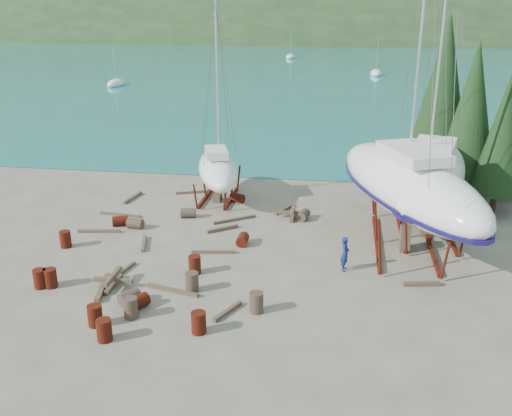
# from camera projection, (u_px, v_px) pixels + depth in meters

# --- Properties ---
(ground) EXTENTS (600.00, 600.00, 0.00)m
(ground) POSITION_uv_depth(u_px,v_px,m) (234.00, 269.00, 27.29)
(ground) COLOR #62574D
(ground) RESTS_ON ground
(bay_water) EXTENTS (700.00, 700.00, 0.00)m
(bay_water) POSITION_uv_depth(u_px,v_px,m) (340.00, 25.00, 320.08)
(bay_water) COLOR teal
(bay_water) RESTS_ON ground
(far_hill) EXTENTS (800.00, 360.00, 110.00)m
(far_hill) POSITION_uv_depth(u_px,v_px,m) (340.00, 25.00, 324.73)
(far_hill) COLOR #20381C
(far_hill) RESTS_ON ground
(far_house_left) EXTENTS (6.60, 5.60, 5.60)m
(far_house_left) POSITION_uv_depth(u_px,v_px,m) (172.00, 29.00, 211.57)
(far_house_left) COLOR beige
(far_house_left) RESTS_ON ground
(far_house_center) EXTENTS (6.60, 5.60, 5.60)m
(far_house_center) POSITION_uv_depth(u_px,v_px,m) (279.00, 29.00, 205.79)
(far_house_center) COLOR beige
(far_house_center) RESTS_ON ground
(far_house_right) EXTENTS (6.60, 5.60, 5.60)m
(far_house_right) POSITION_uv_depth(u_px,v_px,m) (421.00, 30.00, 198.57)
(far_house_right) COLOR beige
(far_house_right) RESTS_ON ground
(cypress_near_right) EXTENTS (3.60, 3.60, 10.00)m
(cypress_near_right) POSITION_uv_depth(u_px,v_px,m) (472.00, 111.00, 34.67)
(cypress_near_right) COLOR black
(cypress_near_right) RESTS_ON ground
(cypress_mid_right) EXTENTS (3.06, 3.06, 8.50)m
(cypress_mid_right) POSITION_uv_depth(u_px,v_px,m) (504.00, 133.00, 32.89)
(cypress_mid_right) COLOR black
(cypress_mid_right) RESTS_ON ground
(cypress_back_left) EXTENTS (4.14, 4.14, 11.50)m
(cypress_back_left) POSITION_uv_depth(u_px,v_px,m) (443.00, 92.00, 36.45)
(cypress_back_left) COLOR black
(cypress_back_left) RESTS_ON ground
(moored_boat_left) EXTENTS (2.00, 5.00, 6.05)m
(moored_boat_left) POSITION_uv_depth(u_px,v_px,m) (116.00, 83.00, 87.26)
(moored_boat_left) COLOR white
(moored_boat_left) RESTS_ON ground
(moored_boat_mid) EXTENTS (2.00, 5.00, 6.05)m
(moored_boat_mid) POSITION_uv_depth(u_px,v_px,m) (376.00, 73.00, 100.08)
(moored_boat_mid) COLOR white
(moored_boat_mid) RESTS_ON ground
(moored_boat_far) EXTENTS (2.00, 5.00, 6.05)m
(moored_boat_far) POSITION_uv_depth(u_px,v_px,m) (291.00, 57.00, 130.56)
(moored_boat_far) COLOR white
(moored_boat_far) RESTS_ON ground
(large_sailboat_near) EXTENTS (8.72, 13.84, 21.03)m
(large_sailboat_near) POSITION_uv_depth(u_px,v_px,m) (409.00, 184.00, 28.82)
(large_sailboat_near) COLOR white
(large_sailboat_near) RESTS_ON ground
(large_sailboat_far) EXTENTS (6.54, 13.01, 19.76)m
(large_sailboat_far) POSITION_uv_depth(u_px,v_px,m) (429.00, 175.00, 30.83)
(large_sailboat_far) COLOR white
(large_sailboat_far) RESTS_ON ground
(small_sailboat_shore) EXTENTS (4.62, 8.02, 12.23)m
(small_sailboat_shore) POSITION_uv_depth(u_px,v_px,m) (218.00, 169.00, 36.32)
(small_sailboat_shore) COLOR white
(small_sailboat_shore) RESTS_ON ground
(worker) EXTENTS (0.46, 0.65, 1.70)m
(worker) POSITION_uv_depth(u_px,v_px,m) (345.00, 254.00, 26.93)
(worker) COLOR navy
(worker) RESTS_ON ground
(drum_0) EXTENTS (0.58, 0.58, 0.88)m
(drum_0) POSITION_uv_depth(u_px,v_px,m) (40.00, 279.00, 25.39)
(drum_0) COLOR #601910
(drum_0) RESTS_ON ground
(drum_1) EXTENTS (0.99, 1.05, 0.58)m
(drum_1) POSITION_uv_depth(u_px,v_px,m) (130.00, 297.00, 24.08)
(drum_1) COLOR #2D2823
(drum_1) RESTS_ON ground
(drum_2) EXTENTS (1.04, 0.88, 0.58)m
(drum_2) POSITION_uv_depth(u_px,v_px,m) (120.00, 221.00, 32.53)
(drum_2) COLOR #601910
(drum_2) RESTS_ON ground
(drum_3) EXTENTS (0.58, 0.58, 0.88)m
(drum_3) POSITION_uv_depth(u_px,v_px,m) (104.00, 330.00, 21.39)
(drum_3) COLOR #601910
(drum_3) RESTS_ON ground
(drum_4) EXTENTS (1.05, 0.91, 0.58)m
(drum_4) POSITION_uv_depth(u_px,v_px,m) (237.00, 198.00, 36.36)
(drum_4) COLOR #601910
(drum_4) RESTS_ON ground
(drum_5) EXTENTS (0.58, 0.58, 0.88)m
(drum_5) POSITION_uv_depth(u_px,v_px,m) (256.00, 302.00, 23.37)
(drum_5) COLOR #2D2823
(drum_5) RESTS_ON ground
(drum_6) EXTENTS (0.58, 0.88, 0.58)m
(drum_6) POSITION_uv_depth(u_px,v_px,m) (243.00, 240.00, 29.96)
(drum_6) COLOR #601910
(drum_6) RESTS_ON ground
(drum_7) EXTENTS (0.58, 0.58, 0.88)m
(drum_7) POSITION_uv_depth(u_px,v_px,m) (199.00, 323.00, 21.90)
(drum_7) COLOR #601910
(drum_7) RESTS_ON ground
(drum_8) EXTENTS (0.58, 0.58, 0.88)m
(drum_8) POSITION_uv_depth(u_px,v_px,m) (65.00, 239.00, 29.62)
(drum_8) COLOR #601910
(drum_8) RESTS_ON ground
(drum_9) EXTENTS (0.98, 0.74, 0.58)m
(drum_9) POSITION_uv_depth(u_px,v_px,m) (188.00, 213.00, 33.76)
(drum_9) COLOR #2D2823
(drum_9) RESTS_ON ground
(drum_10) EXTENTS (0.58, 0.58, 0.88)m
(drum_10) POSITION_uv_depth(u_px,v_px,m) (95.00, 315.00, 22.39)
(drum_10) COLOR #601910
(drum_10) RESTS_ON ground
(drum_11) EXTENTS (0.78, 0.99, 0.58)m
(drum_11) POSITION_uv_depth(u_px,v_px,m) (303.00, 215.00, 33.41)
(drum_11) COLOR #2D2823
(drum_11) RESTS_ON ground
(drum_12) EXTENTS (0.98, 1.05, 0.58)m
(drum_12) POSITION_uv_depth(u_px,v_px,m) (138.00, 302.00, 23.73)
(drum_12) COLOR #601910
(drum_12) RESTS_ON ground
(drum_13) EXTENTS (0.58, 0.58, 0.88)m
(drum_13) POSITION_uv_depth(u_px,v_px,m) (50.00, 278.00, 25.44)
(drum_13) COLOR #601910
(drum_13) RESTS_ON ground
(drum_14) EXTENTS (0.58, 0.58, 0.88)m
(drum_14) POSITION_uv_depth(u_px,v_px,m) (195.00, 265.00, 26.74)
(drum_14) COLOR #601910
(drum_14) RESTS_ON ground
(drum_15) EXTENTS (0.93, 0.67, 0.58)m
(drum_15) POSITION_uv_depth(u_px,v_px,m) (135.00, 223.00, 32.15)
(drum_15) COLOR #2D2823
(drum_15) RESTS_ON ground
(drum_16) EXTENTS (0.58, 0.58, 0.88)m
(drum_16) POSITION_uv_depth(u_px,v_px,m) (131.00, 308.00, 22.96)
(drum_16) COLOR #2D2823
(drum_16) RESTS_ON ground
(drum_17) EXTENTS (0.58, 0.58, 0.88)m
(drum_17) POSITION_uv_depth(u_px,v_px,m) (192.00, 282.00, 25.09)
(drum_17) COLOR #2D2823
(drum_17) RESTS_ON ground
(timber_1) EXTENTS (1.68, 0.50, 0.19)m
(timber_1) POSITION_uv_depth(u_px,v_px,m) (422.00, 284.00, 25.65)
(timber_1) COLOR brown
(timber_1) RESTS_ON ground
(timber_2) EXTENTS (0.52, 2.27, 0.19)m
(timber_2) POSITION_uv_depth(u_px,v_px,m) (133.00, 198.00, 37.01)
(timber_2) COLOR brown
(timber_2) RESTS_ON ground
(timber_3) EXTENTS (0.67, 2.48, 0.15)m
(timber_3) POSITION_uv_depth(u_px,v_px,m) (120.00, 273.00, 26.70)
(timber_3) COLOR brown
(timber_3) RESTS_ON ground
(timber_5) EXTENTS (2.53, 0.82, 0.16)m
(timber_5) POSITION_uv_depth(u_px,v_px,m) (173.00, 290.00, 25.12)
(timber_5) COLOR brown
(timber_5) RESTS_ON ground
(timber_6) EXTENTS (1.05, 1.85, 0.19)m
(timber_6) POSITION_uv_depth(u_px,v_px,m) (284.00, 209.00, 34.90)
(timber_6) COLOR brown
(timber_6) RESTS_ON ground
(timber_7) EXTENTS (0.94, 1.70, 0.17)m
(timber_7) POSITION_uv_depth(u_px,v_px,m) (228.00, 311.00, 23.39)
(timber_7) COLOR brown
(timber_7) RESTS_ON ground
(timber_8) EXTENTS (1.61, 1.33, 0.19)m
(timber_8) POSITION_uv_depth(u_px,v_px,m) (223.00, 229.00, 31.89)
(timber_8) COLOR brown
(timber_8) RESTS_ON ground
(timber_9) EXTENTS (2.12, 0.90, 0.15)m
(timber_9) POSITION_uv_depth(u_px,v_px,m) (193.00, 192.00, 38.13)
(timber_9) COLOR brown
(timber_9) RESTS_ON ground
(timber_10) EXTENTS (2.28, 1.72, 0.16)m
(timber_10) POSITION_uv_depth(u_px,v_px,m) (235.00, 220.00, 33.30)
(timber_10) COLOR brown
(timber_10) RESTS_ON ground
(timber_11) EXTENTS (2.22, 0.49, 0.15)m
(timber_11) POSITION_uv_depth(u_px,v_px,m) (214.00, 252.00, 28.98)
(timber_11) COLOR brown
(timber_11) RESTS_ON ground
(timber_12) EXTENTS (0.71, 1.96, 0.17)m
(timber_12) POSITION_uv_depth(u_px,v_px,m) (144.00, 243.00, 30.01)
(timber_12) COLOR brown
(timber_12) RESTS_ON ground
(timber_15) EXTENTS (2.64, 0.42, 0.15)m
(timber_15) POSITION_uv_depth(u_px,v_px,m) (120.00, 215.00, 34.10)
(timber_15) COLOR brown
(timber_15) RESTS_ON ground
(timber_16) EXTENTS (0.74, 2.45, 0.23)m
(timber_16) POSITION_uv_depth(u_px,v_px,m) (103.00, 288.00, 25.27)
(timber_16) COLOR brown
(timber_16) RESTS_ON ground
(timber_17) EXTENTS (2.36, 0.52, 0.16)m
(timber_17) POSITION_uv_depth(u_px,v_px,m) (99.00, 231.00, 31.61)
(timber_17) COLOR brown
(timber_17) RESTS_ON ground
(timber_pile_fore) EXTENTS (1.80, 1.80, 0.60)m
(timber_pile_fore) POSITION_uv_depth(u_px,v_px,m) (113.00, 280.00, 25.54)
(timber_pile_fore) COLOR brown
(timber_pile_fore) RESTS_ON ground
(timber_pile_aft) EXTENTS (1.80, 1.80, 0.60)m
(timber_pile_aft) POSITION_uv_depth(u_px,v_px,m) (293.00, 213.00, 33.71)
(timber_pile_aft) COLOR brown
(timber_pile_aft) RESTS_ON ground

